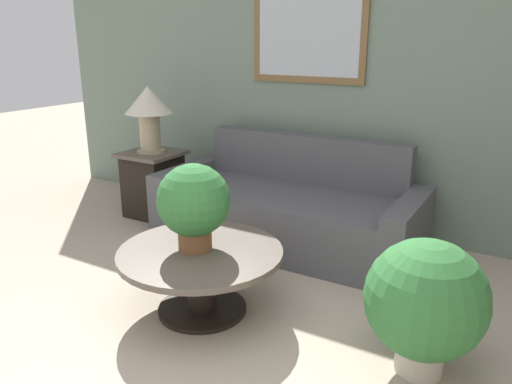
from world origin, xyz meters
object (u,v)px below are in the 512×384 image
object	(u,v)px
couch_main	(288,210)
coffee_table	(201,267)
side_table	(153,183)
potted_plant_floor	(425,302)
table_lamp	(149,108)
potted_plant_on_table	(194,203)

from	to	relation	value
couch_main	coffee_table	xyz separation A→B (m)	(0.05, -1.31, 0.03)
side_table	potted_plant_floor	xyz separation A→B (m)	(2.88, -1.17, 0.09)
table_lamp	potted_plant_on_table	bearing A→B (deg)	-40.36
table_lamp	potted_plant_floor	world-z (taller)	table_lamp
couch_main	potted_plant_on_table	distance (m)	1.38
table_lamp	potted_plant_on_table	world-z (taller)	table_lamp
side_table	potted_plant_floor	world-z (taller)	potted_plant_floor
coffee_table	table_lamp	distance (m)	2.11
couch_main	potted_plant_on_table	xyz separation A→B (m)	(0.01, -1.31, 0.45)
couch_main	coffee_table	size ratio (longest dim) A/B	2.15
couch_main	coffee_table	distance (m)	1.31
potted_plant_on_table	table_lamp	bearing A→B (deg)	139.64
coffee_table	potted_plant_floor	xyz separation A→B (m)	(1.37, 0.09, 0.10)
potted_plant_on_table	couch_main	bearing A→B (deg)	90.31
couch_main	table_lamp	world-z (taller)	table_lamp
couch_main	side_table	size ratio (longest dim) A/B	3.49
coffee_table	side_table	size ratio (longest dim) A/B	1.63
couch_main	side_table	bearing A→B (deg)	-177.88
side_table	table_lamp	bearing A→B (deg)	0.00
coffee_table	side_table	xyz separation A→B (m)	(-1.52, 1.26, 0.01)
table_lamp	side_table	bearing A→B (deg)	0.00
side_table	table_lamp	xyz separation A→B (m)	(0.00, 0.00, 0.74)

